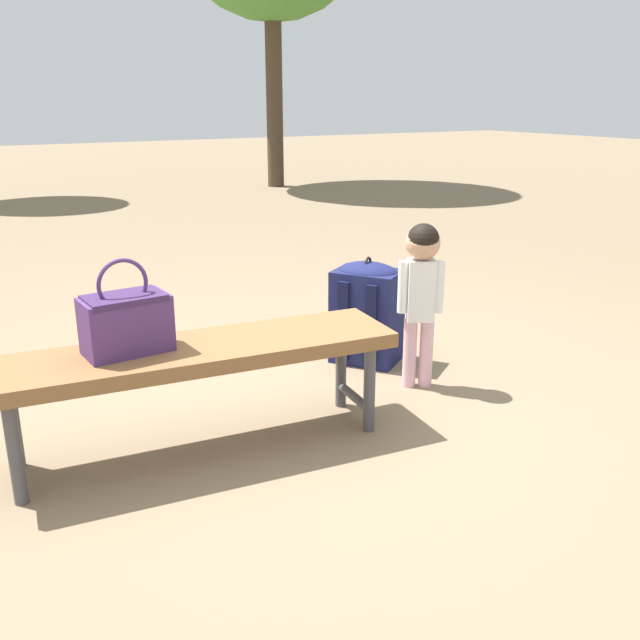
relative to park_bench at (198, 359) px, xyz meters
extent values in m
plane|color=#7F6B51|center=(0.51, 0.14, -0.39)|extent=(40.00, 40.00, 0.00)
cube|color=brown|center=(0.00, 0.00, 0.03)|extent=(1.63, 0.57, 0.06)
cylinder|color=#47474C|center=(0.71, 0.06, -0.20)|extent=(0.05, 0.05, 0.39)
cylinder|color=#47474C|center=(0.68, -0.22, -0.20)|extent=(0.05, 0.05, 0.39)
cylinder|color=#47474C|center=(-0.68, 0.22, -0.20)|extent=(0.05, 0.05, 0.39)
cylinder|color=#47474C|center=(-0.71, -0.06, -0.20)|extent=(0.05, 0.05, 0.39)
cylinder|color=#47474C|center=(0.70, -0.08, -0.29)|extent=(0.07, 0.28, 0.04)
cylinder|color=#47474C|center=(-0.70, 0.08, -0.29)|extent=(0.07, 0.28, 0.04)
cube|color=#4C2D66|center=(-0.25, 0.06, 0.17)|extent=(0.33, 0.20, 0.22)
cube|color=#39224C|center=(-0.25, 0.06, 0.27)|extent=(0.30, 0.20, 0.02)
torus|color=#4C2D66|center=(-0.25, 0.06, 0.33)|extent=(0.20, 0.03, 0.20)
cylinder|color=#E5B2C6|center=(1.13, 0.09, -0.22)|extent=(0.07, 0.07, 0.35)
cylinder|color=#E5B2C6|center=(1.20, 0.05, -0.22)|extent=(0.07, 0.07, 0.35)
ellipsoid|color=white|center=(1.14, 0.11, -0.37)|extent=(0.09, 0.10, 0.04)
ellipsoid|color=white|center=(1.21, 0.07, -0.37)|extent=(0.09, 0.10, 0.04)
cube|color=white|center=(1.17, 0.07, 0.10)|extent=(0.16, 0.16, 0.30)
cylinder|color=white|center=(1.09, 0.12, 0.12)|extent=(0.05, 0.05, 0.25)
cylinder|color=white|center=(1.24, 0.03, 0.12)|extent=(0.05, 0.05, 0.25)
sphere|color=tan|center=(1.17, 0.07, 0.34)|extent=(0.17, 0.17, 0.17)
sphere|color=black|center=(1.16, 0.06, 0.35)|extent=(0.15, 0.15, 0.15)
cube|color=#191E4C|center=(1.14, 0.49, -0.14)|extent=(0.40, 0.43, 0.51)
ellipsoid|color=#191E4C|center=(1.14, 0.49, 0.10)|extent=(0.38, 0.41, 0.12)
cube|color=black|center=(1.26, 0.58, -0.22)|extent=(0.16, 0.22, 0.23)
cube|color=black|center=(0.99, 0.48, -0.14)|extent=(0.05, 0.06, 0.43)
cube|color=black|center=(1.07, 0.35, -0.14)|extent=(0.05, 0.06, 0.43)
torus|color=black|center=(1.14, 0.49, 0.15)|extent=(0.08, 0.06, 0.08)
cylinder|color=#473828|center=(4.23, 7.68, 1.14)|extent=(0.26, 0.26, 3.06)
camera|label=1|loc=(-0.89, -2.49, 1.00)|focal=39.29mm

